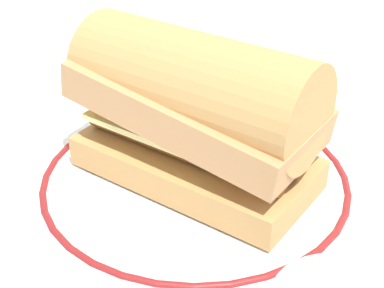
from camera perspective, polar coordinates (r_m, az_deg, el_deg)
ground_plane at (r=0.49m, az=-0.43°, el=-5.48°), size 1.50×1.50×0.00m
plate at (r=0.50m, az=-0.00°, el=-3.66°), size 0.28×0.28×0.01m
sausage_sandwich at (r=0.46m, az=-0.00°, el=3.57°), size 0.22×0.14×0.13m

